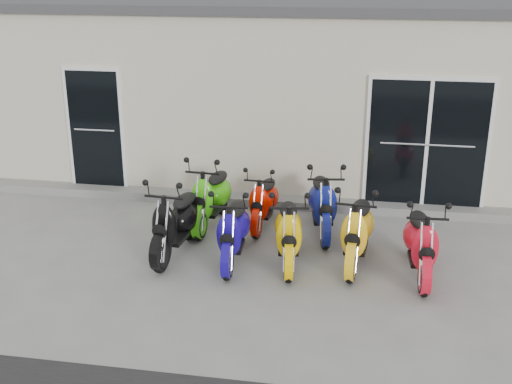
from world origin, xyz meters
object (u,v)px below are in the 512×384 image
scooter_front_orange_a (289,224)px  scooter_back_green (211,189)px  scooter_front_black (175,214)px  scooter_back_blue (323,195)px  scooter_back_red (264,194)px  scooter_front_blue (233,223)px  scooter_front_red (422,234)px  scooter_front_orange_b (358,222)px

scooter_front_orange_a → scooter_back_green: (-1.39, 1.16, 0.03)m
scooter_front_black → scooter_back_green: 1.17m
scooter_back_green → scooter_back_blue: 1.78m
scooter_back_red → scooter_back_green: bearing=-169.3°
scooter_front_blue → scooter_back_green: (-0.62, 1.23, 0.03)m
scooter_front_red → scooter_back_blue: 1.87m
scooter_front_black → scooter_front_blue: 0.87m
scooter_front_red → scooter_front_orange_a: bearing=174.8°
scooter_front_red → scooter_back_red: (-2.35, 1.35, -0.06)m
scooter_front_orange_a → scooter_front_red: (1.80, -0.08, 0.00)m
scooter_back_green → scooter_back_red: bearing=12.3°
scooter_back_green → scooter_back_red: scooter_back_green is taller
scooter_front_black → scooter_front_orange_a: bearing=4.2°
scooter_front_blue → scooter_front_orange_a: scooter_front_orange_a is taller
scooter_front_orange_a → scooter_back_blue: size_ratio=0.96×
scooter_back_red → scooter_front_blue: bearing=-96.1°
scooter_back_green → scooter_back_red: (0.83, 0.11, -0.08)m
scooter_front_blue → scooter_back_green: scooter_back_green is taller
scooter_front_blue → scooter_back_green: bearing=113.5°
scooter_front_blue → scooter_back_red: size_ratio=1.10×
scooter_front_orange_a → scooter_back_blue: (0.39, 1.15, 0.03)m
scooter_front_black → scooter_back_red: size_ratio=1.16×
scooter_front_blue → scooter_front_red: bearing=-3.1°
scooter_front_blue → scooter_front_orange_a: bearing=2.8°
scooter_front_red → scooter_back_green: (-3.19, 1.23, 0.02)m
scooter_front_blue → scooter_front_orange_b: (1.72, 0.23, 0.04)m
scooter_front_red → scooter_front_black: bearing=175.7°
scooter_front_red → scooter_back_green: size_ratio=0.97×
scooter_front_black → scooter_front_blue: size_ratio=1.06×
scooter_front_orange_b → scooter_back_blue: size_ratio=1.00×
scooter_front_blue → scooter_front_red: 2.57m
scooter_back_green → scooter_front_orange_a: bearing=-35.4°
scooter_front_orange_a → scooter_back_green: bearing=132.6°
scooter_front_orange_b → scooter_back_red: bearing=148.6°
scooter_front_orange_a → scooter_back_blue: scooter_back_blue is taller
scooter_front_orange_a → scooter_front_orange_b: (0.95, 0.15, 0.03)m
scooter_front_orange_a → scooter_back_red: (-0.56, 1.27, -0.06)m
scooter_front_black → scooter_back_blue: (2.03, 1.13, -0.00)m
scooter_front_black → scooter_back_red: scooter_front_black is taller
scooter_front_orange_a → scooter_front_black: bearing=171.7°
scooter_back_red → scooter_back_blue: 0.96m
scooter_front_red → scooter_back_red: scooter_front_red is taller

